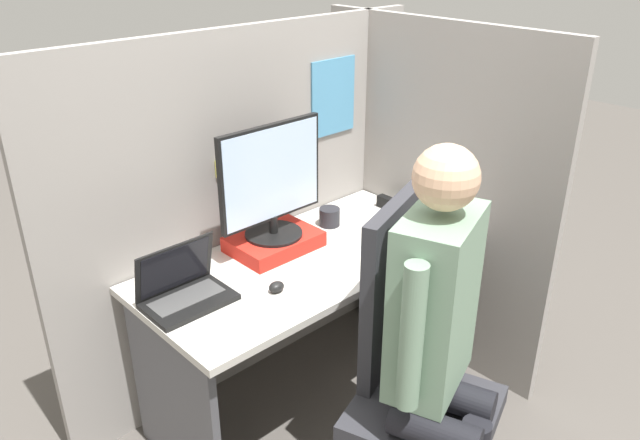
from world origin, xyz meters
TOP-DOWN VIEW (x-y plane):
  - ground_plane at (0.00, 0.00)m, footprint 12.00×12.00m
  - cubicle_panel_back at (0.00, 0.68)m, footprint 1.88×0.05m
  - cubicle_panel_right at (0.71, 0.26)m, footprint 0.04×1.29m
  - desk at (0.00, 0.33)m, footprint 1.38×0.66m
  - paper_box at (-0.04, 0.48)m, footprint 0.36×0.26m
  - monitor at (-0.04, 0.48)m, footprint 0.49×0.24m
  - laptop at (-0.53, 0.38)m, footprint 0.31×0.21m
  - mouse at (-0.25, 0.21)m, footprint 0.06×0.05m
  - stapler at (0.61, 0.40)m, footprint 0.04×0.14m
  - carrot_toy at (0.31, 0.14)m, footprint 0.05×0.13m
  - office_chair at (-0.07, -0.28)m, footprint 0.59×0.63m
  - person at (-0.12, -0.42)m, footprint 0.46×0.46m
  - coffee_mug at (0.28, 0.48)m, footprint 0.09×0.09m

SIDE VIEW (x-z plane):
  - ground_plane at x=0.00m, z-range 0.00..0.00m
  - desk at x=0.00m, z-range 0.18..0.88m
  - office_chair at x=-0.07m, z-range 0.00..1.11m
  - mouse at x=-0.25m, z-range 0.71..0.75m
  - carrot_toy at x=0.31m, z-range 0.71..0.75m
  - stapler at x=0.61m, z-range 0.71..0.76m
  - paper_box at x=-0.04m, z-range 0.71..0.77m
  - coffee_mug at x=0.28m, z-range 0.71..0.79m
  - laptop at x=-0.53m, z-range 0.64..0.86m
  - cubicle_panel_right at x=0.71m, z-range 0.00..1.58m
  - cubicle_panel_back at x=0.00m, z-range 0.00..1.59m
  - person at x=-0.12m, z-range 0.11..1.49m
  - monitor at x=-0.04m, z-range 0.77..1.24m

